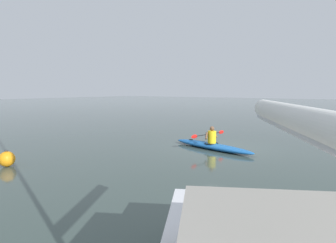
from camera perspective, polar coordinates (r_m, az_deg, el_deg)
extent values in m
plane|color=#384742|center=(13.56, 10.60, -5.23)|extent=(160.00, 160.00, 0.00)
ellipsoid|color=#1959A5|center=(13.19, 8.78, -4.89)|extent=(4.40, 1.62, 0.28)
torus|color=black|center=(13.18, 8.70, -4.36)|extent=(0.75, 0.75, 0.04)
cylinder|color=black|center=(14.00, 4.62, -3.63)|extent=(0.18, 0.18, 0.02)
cylinder|color=yellow|center=(13.12, 8.78, -3.09)|extent=(0.38, 0.38, 0.56)
sphere|color=brown|center=(13.06, 8.81, -1.41)|extent=(0.21, 0.21, 0.21)
cylinder|color=black|center=(13.23, 8.11, -2.53)|extent=(0.45, 1.89, 0.03)
ellipsoid|color=red|center=(12.50, 5.31, -3.01)|extent=(0.13, 0.40, 0.17)
ellipsoid|color=red|center=(13.98, 10.62, -2.10)|extent=(0.13, 0.40, 0.17)
cylinder|color=brown|center=(12.94, 7.71, -2.86)|extent=(0.19, 0.30, 0.34)
cylinder|color=brown|center=(13.38, 9.30, -2.58)|extent=(0.24, 0.26, 0.34)
cylinder|color=silver|center=(2.44, 24.22, -1.64)|extent=(1.36, 2.45, 0.09)
cylinder|color=white|center=(2.43, 24.33, 0.70)|extent=(1.33, 2.26, 0.20)
sphere|color=orange|center=(11.62, -29.57, -6.55)|extent=(0.54, 0.54, 0.54)
torus|color=#333338|center=(11.56, -29.66, -5.09)|extent=(0.12, 0.12, 0.02)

